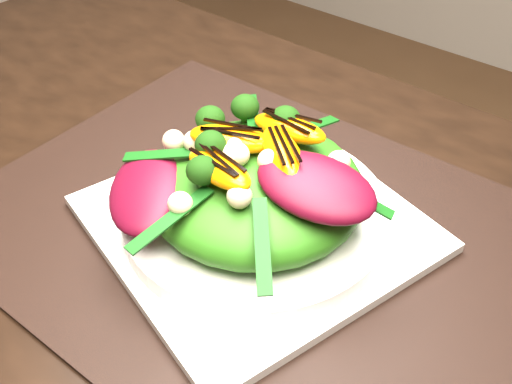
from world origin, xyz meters
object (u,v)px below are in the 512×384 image
Objects in this scene: lettuce_mound at (256,188)px; salad_bowl at (256,212)px; placemat at (256,229)px; plate_base at (256,223)px; orange_segment at (267,133)px.

salad_bowl is at bearing 90.00° from lettuce_mound.
salad_bowl reaches higher than placemat.
salad_bowl is 0.03m from lettuce_mound.
lettuce_mound reaches higher than salad_bowl.
plate_base is at bearing 0.00° from placemat.
placemat is 7.31× the size of orange_segment.
plate_base is at bearing 0.00° from lettuce_mound.
plate_base reaches higher than placemat.
plate_base is at bearing -72.74° from orange_segment.
salad_bowl is (0.00, 0.00, 0.01)m from plate_base.
placemat is 0.05m from lettuce_mound.
lettuce_mound is at bearing 0.00° from plate_base.
lettuce_mound is (0.00, 0.00, 0.04)m from plate_base.
placemat is at bearing 0.00° from plate_base.
orange_segment is (-0.01, 0.03, 0.04)m from lettuce_mound.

